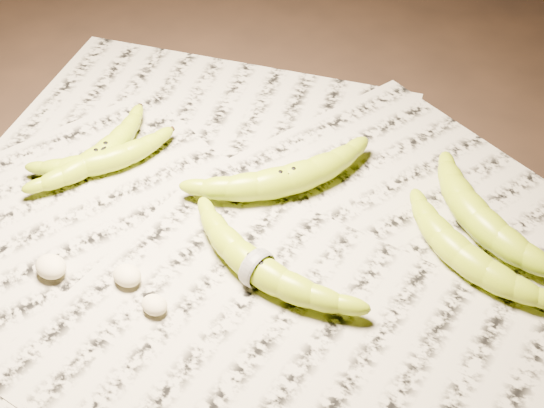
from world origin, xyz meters
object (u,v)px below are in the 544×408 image
Objects in this scene: banana_upper_a at (464,254)px; banana_left_b at (105,159)px; banana_upper_b at (480,218)px; banana_left_a at (101,153)px; banana_taped at (257,266)px; banana_center at (286,178)px.

banana_left_b is at bearing -148.24° from banana_upper_a.
banana_upper_a is 0.96× the size of banana_upper_b.
banana_left_a is 0.01m from banana_left_b.
banana_taped is at bearing -122.59° from banana_upper_a.
banana_upper_b is (0.16, 0.22, 0.00)m from banana_taped.
banana_taped is at bearing -66.53° from banana_left_b.
banana_center is 1.14× the size of banana_upper_a.
banana_center is at bearing -33.59° from banana_left_b.
banana_center is at bearing -159.43° from banana_upper_a.
banana_left_a is 0.25m from banana_center.
banana_left_a is 0.29m from banana_taped.
banana_left_b is at bearing -112.02° from banana_left_a.
banana_left_b is 0.83× the size of banana_upper_b.
banana_upper_a is at bearing -53.23° from banana_center.
banana_taped is at bearing -98.31° from banana_left_a.
banana_taped reaches higher than banana_left_a.
banana_center is 1.09× the size of banana_upper_b.
banana_upper_b is (-0.01, 0.06, 0.00)m from banana_upper_a.
banana_left_b is 0.47m from banana_upper_a.
banana_left_a is at bearing 146.63° from banana_center.
banana_left_a is at bearing 99.04° from banana_left_b.
banana_left_b is 0.76× the size of banana_center.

